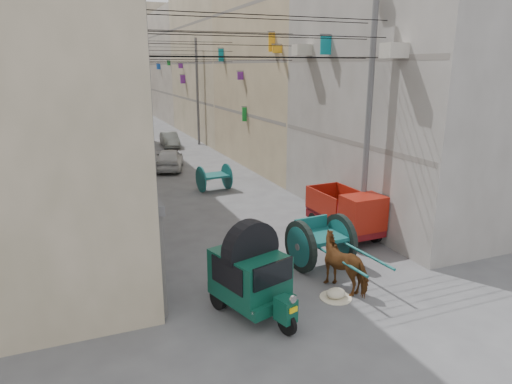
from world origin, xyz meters
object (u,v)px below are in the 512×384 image
feed_sack (336,293)px  horse (346,263)px  distant_car_grey (170,140)px  distant_car_white (169,159)px  second_cart (214,177)px  tonga_cart (321,241)px  distant_car_green (120,122)px  mini_truck (350,216)px  auto_rickshaw (251,272)px

feed_sack → horse: horse is taller
horse → distant_car_grey: horse is taller
distant_car_white → second_cart: bearing=116.4°
distant_car_white → distant_car_grey: 8.09m
tonga_cart → distant_car_white: size_ratio=0.95×
distant_car_green → distant_car_grey: bearing=102.0°
second_cart → horse: horse is taller
tonga_cart → horse: 1.49m
mini_truck → feed_sack: size_ratio=5.97×
mini_truck → distant_car_green: size_ratio=0.79×
auto_rickshaw → distant_car_white: size_ratio=0.72×
horse → distant_car_grey: (0.21, 24.75, -0.19)m
distant_car_green → mini_truck: bearing=98.7°
auto_rickshaw → tonga_cart: (2.95, 1.70, -0.26)m
auto_rickshaw → distant_car_white: (1.46, 17.04, -0.43)m
tonga_cart → distant_car_green: bearing=88.5°
mini_truck → distant_car_green: mini_truck is taller
tonga_cart → second_cart: (-0.41, 9.76, -0.13)m
tonga_cart → distant_car_grey: (0.16, 23.26, -0.26)m
second_cart → distant_car_green: bearing=87.7°
horse → mini_truck: bearing=-143.5°
tonga_cart → horse: size_ratio=2.04×
second_cart → feed_sack: second_cart is taller
mini_truck → distant_car_white: size_ratio=0.85×
second_cart → feed_sack: 11.68m
distant_car_green → auto_rickshaw: bearing=90.4°
second_cart → distant_car_white: second_cart is taller
feed_sack → horse: (0.55, 0.42, 0.60)m
feed_sack → distant_car_green: bearing=92.4°
distant_car_white → distant_car_green: 20.71m
mini_truck → horse: (-2.20, -3.17, -0.11)m
feed_sack → distant_car_grey: 25.18m
distant_car_grey → mini_truck: bearing=-81.2°
auto_rickshaw → distant_car_grey: 25.16m
horse → second_cart: bearing=-107.0°
second_cart → distant_car_green: (-1.81, 26.27, -0.10)m
second_cart → distant_car_grey: size_ratio=0.47×
mini_truck → second_cart: bearing=105.4°
second_cart → distant_car_grey: (0.57, 13.50, -0.13)m
mini_truck → distant_car_grey: bearing=93.1°
auto_rickshaw → mini_truck: 6.12m
horse → auto_rickshaw: bearing=-14.5°
auto_rickshaw → horse: 2.92m
mini_truck → distant_car_white: mini_truck is taller
second_cart → horse: bearing=-94.4°
distant_car_green → horse: bearing=94.8°
tonga_cart → second_cart: size_ratio=2.25×
second_cart → mini_truck: bearing=-78.7°
auto_rickshaw → distant_car_green: bearing=71.8°
horse → distant_car_green: horse is taller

